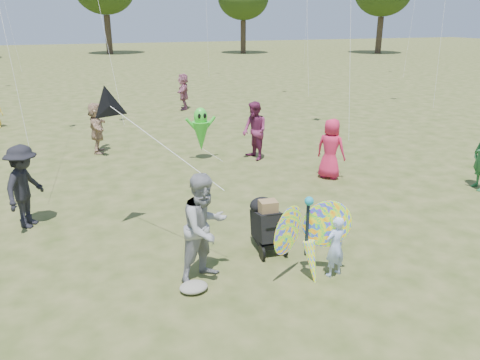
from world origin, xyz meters
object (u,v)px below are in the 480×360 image
object	(u,v)px
jogging_stroller	(266,221)
alien_kite	(201,131)
crowd_a	(331,149)
crowd_b	(25,187)
crowd_d	(97,128)
crowd_j	(183,91)
crowd_e	(255,131)
child_girl	(335,247)
adult_man	(205,228)
butterfly_kite	(309,238)

from	to	relation	value
jogging_stroller	alien_kite	size ratio (longest dim) A/B	0.63
crowd_a	crowd_b	bearing A→B (deg)	57.42
crowd_a	crowd_d	size ratio (longest dim) A/B	1.00
crowd_j	crowd_a	bearing A→B (deg)	23.12
crowd_e	crowd_j	world-z (taller)	crowd_e
child_girl	adult_man	xyz separation A→B (m)	(-2.22, 0.71, 0.42)
child_girl	crowd_d	bearing A→B (deg)	-83.10
crowd_d	alien_kite	distance (m)	3.75
crowd_a	alien_kite	distance (m)	4.28
child_girl	crowd_e	bearing A→B (deg)	-112.59
crowd_d	jogging_stroller	size ratio (longest dim) A/B	1.60
child_girl	adult_man	size ratio (longest dim) A/B	0.58
crowd_b	crowd_d	world-z (taller)	crowd_b
crowd_a	crowd_j	bearing A→B (deg)	-29.94
adult_man	crowd_b	distance (m)	4.70
adult_man	jogging_stroller	bearing A→B (deg)	-1.72
adult_man	crowd_d	world-z (taller)	adult_man
crowd_e	alien_kite	distance (m)	1.75
adult_man	jogging_stroller	size ratio (longest dim) A/B	1.83
alien_kite	crowd_e	bearing A→B (deg)	-17.06
alien_kite	crowd_b	bearing A→B (deg)	-144.26
crowd_b	alien_kite	world-z (taller)	crowd_b
crowd_e	butterfly_kite	distance (m)	7.51
child_girl	crowd_j	size ratio (longest dim) A/B	0.65
crowd_e	child_girl	bearing A→B (deg)	-19.61
crowd_b	butterfly_kite	size ratio (longest dim) A/B	1.07
child_girl	crowd_a	xyz separation A→B (m)	(2.74, 4.85, 0.30)
crowd_d	adult_man	bearing A→B (deg)	-166.28
child_girl	adult_man	distance (m)	2.37
crowd_b	butterfly_kite	world-z (taller)	crowd_b
crowd_d	crowd_e	bearing A→B (deg)	-112.16
crowd_b	crowd_d	size ratio (longest dim) A/B	1.08
crowd_b	butterfly_kite	distance (m)	6.38
crowd_d	crowd_e	xyz separation A→B (m)	(4.78, -2.61, 0.08)
child_girl	alien_kite	xyz separation A→B (m)	(-0.29, 7.87, 0.39)
crowd_a	crowd_b	distance (m)	8.10
crowd_d	jogging_stroller	distance (m)	8.99
child_girl	crowd_j	world-z (taller)	crowd_j
crowd_a	crowd_j	xyz separation A→B (m)	(-1.46, 11.94, 0.02)
jogging_stroller	alien_kite	world-z (taller)	alien_kite
child_girl	crowd_a	distance (m)	5.58
adult_man	crowd_d	distance (m)	9.33
crowd_j	butterfly_kite	world-z (taller)	crowd_j
child_girl	jogging_stroller	world-z (taller)	child_girl
child_girl	crowd_d	world-z (taller)	crowd_d
crowd_b	crowd_j	bearing A→B (deg)	-0.67
jogging_stroller	crowd_b	bearing A→B (deg)	152.55
crowd_d	jogging_stroller	bearing A→B (deg)	-156.53
crowd_a	crowd_e	xyz separation A→B (m)	(-1.36, 2.51, 0.08)
crowd_a	crowd_e	distance (m)	2.86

